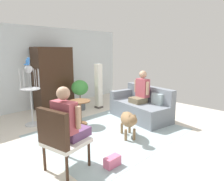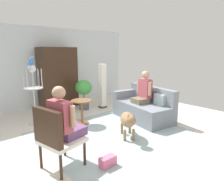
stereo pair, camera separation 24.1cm
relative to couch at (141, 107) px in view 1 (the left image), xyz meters
name	(u,v)px [view 1 (the left image)]	position (x,y,z in m)	size (l,w,h in m)	color
ground_plane	(107,136)	(-1.45, -0.19, -0.31)	(7.47, 7.47, 0.00)	beige
back_wall	(36,68)	(-1.45, 2.99, 0.96)	(6.67, 0.12, 2.54)	silver
area_rug	(109,132)	(-1.30, -0.11, -0.31)	(3.02, 2.48, 0.01)	#9EB2B7
couch	(141,107)	(0.00, 0.00, 0.00)	(1.11, 1.76, 0.86)	slate
armchair	(60,136)	(-2.85, -0.66, 0.26)	(0.67, 0.68, 1.00)	#382316
person_on_couch	(141,90)	(-0.03, -0.02, 0.48)	(0.48, 0.51, 0.84)	#72654C
person_on_armchair	(68,119)	(-2.69, -0.63, 0.47)	(0.54, 0.55, 0.83)	#674270
round_end_table	(80,110)	(-1.43, 0.77, 0.07)	(0.50, 0.50, 0.61)	brown
dog	(129,120)	(-1.19, -0.57, 0.07)	(0.56, 0.73, 0.60)	olive
bird_cage_stand	(30,91)	(-2.29, 1.57, 0.54)	(0.46, 0.46, 1.47)	silver
parrot	(28,62)	(-2.29, 1.57, 1.24)	(0.17, 0.10, 0.18)	blue
potted_plant	(80,91)	(-0.67, 1.81, 0.28)	(0.51, 0.51, 0.92)	#4C5156
column_lamp	(99,87)	(-0.13, 1.56, 0.38)	(0.20, 0.20, 1.40)	#4C4742
armoire_cabinet	(53,78)	(-1.11, 2.58, 0.64)	(1.14, 0.56, 1.91)	#382316
handbag	(112,161)	(-2.20, -1.10, -0.23)	(0.27, 0.14, 0.16)	#D8668C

